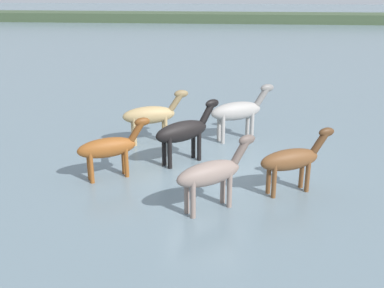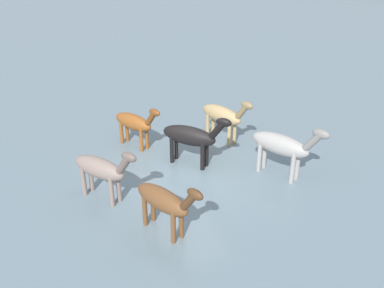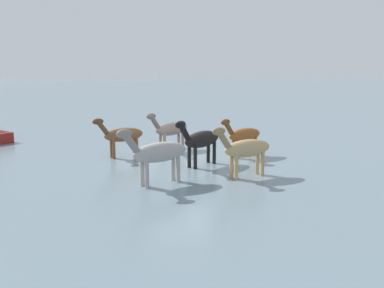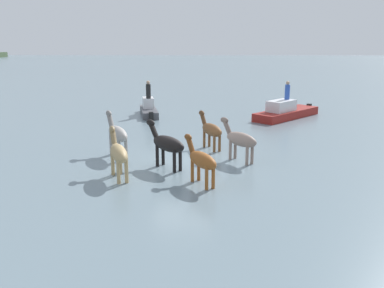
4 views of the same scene
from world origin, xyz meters
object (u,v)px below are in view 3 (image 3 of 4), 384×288
object	(u,v)px
horse_dun_straggler	(243,135)
horse_pinto_flank	(122,135)
horse_mid_herd	(170,129)
horse_rear_stallion	(201,140)
horse_gray_outer	(158,153)
horse_dark_mare	(245,149)

from	to	relation	value
horse_dun_straggler	horse_pinto_flank	size ratio (longest dim) A/B	0.96
horse_mid_herd	horse_rear_stallion	xyz separation A→B (m)	(-1.01, 3.03, 0.05)
horse_rear_stallion	horse_gray_outer	bearing A→B (deg)	12.17
horse_mid_herd	horse_dun_straggler	size ratio (longest dim) A/B	1.00
horse_dark_mare	horse_mid_herd	bearing A→B (deg)	-85.77
horse_dark_mare	horse_gray_outer	distance (m)	3.04
horse_dark_mare	horse_gray_outer	bearing A→B (deg)	-10.52
horse_pinto_flank	horse_gray_outer	world-z (taller)	horse_gray_outer
horse_mid_herd	horse_dun_straggler	world-z (taller)	horse_mid_herd
horse_rear_stallion	horse_pinto_flank	bearing A→B (deg)	-73.59
horse_dark_mare	horse_mid_herd	world-z (taller)	horse_dark_mare
horse_mid_herd	horse_rear_stallion	size ratio (longest dim) A/B	1.01
horse_dark_mare	horse_dun_straggler	xyz separation A→B (m)	(-0.64, -3.10, -0.07)
horse_mid_herd	horse_rear_stallion	bearing A→B (deg)	71.58
horse_mid_herd	horse_gray_outer	xyz separation A→B (m)	(0.65, 5.35, 0.08)
horse_mid_herd	horse_dun_straggler	distance (m)	3.40
horse_dark_mare	horse_dun_straggler	world-z (taller)	horse_dark_mare
horse_pinto_flank	horse_gray_outer	size ratio (longest dim) A/B	0.90
horse_mid_herd	horse_gray_outer	distance (m)	5.39
horse_dun_straggler	horse_gray_outer	size ratio (longest dim) A/B	0.87
horse_gray_outer	horse_dark_mare	bearing A→B (deg)	162.60
horse_mid_herd	horse_pinto_flank	size ratio (longest dim) A/B	0.96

